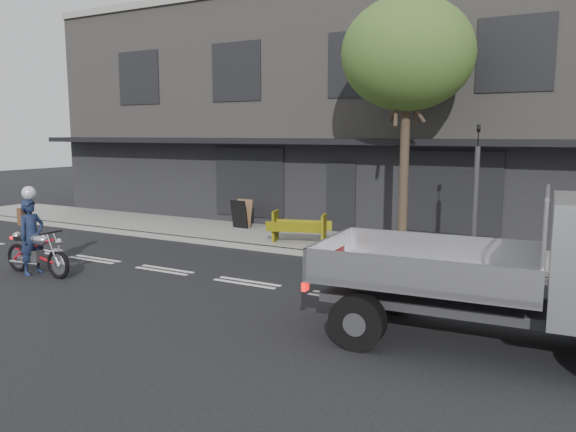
# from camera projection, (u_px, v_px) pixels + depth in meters

# --- Properties ---
(ground) EXTENTS (80.00, 80.00, 0.00)m
(ground) POSITION_uv_depth(u_px,v_px,m) (247.00, 283.00, 12.49)
(ground) COLOR black
(ground) RESTS_ON ground
(sidewalk) EXTENTS (32.00, 3.20, 0.15)m
(sidewalk) POSITION_uv_depth(u_px,v_px,m) (334.00, 244.00, 16.54)
(sidewalk) COLOR gray
(sidewalk) RESTS_ON ground
(kerb) EXTENTS (32.00, 0.20, 0.15)m
(kerb) POSITION_uv_depth(u_px,v_px,m) (310.00, 254.00, 15.16)
(kerb) COLOR gray
(kerb) RESTS_ON ground
(building_main) EXTENTS (26.00, 10.00, 8.00)m
(building_main) POSITION_uv_depth(u_px,v_px,m) (406.00, 115.00, 21.68)
(building_main) COLOR slate
(building_main) RESTS_ON ground
(street_tree) EXTENTS (3.40, 3.40, 6.74)m
(street_tree) POSITION_uv_depth(u_px,v_px,m) (407.00, 55.00, 14.29)
(street_tree) COLOR #382B21
(street_tree) RESTS_ON ground
(traffic_light_pole) EXTENTS (0.12, 0.12, 3.50)m
(traffic_light_pole) POSITION_uv_depth(u_px,v_px,m) (475.00, 204.00, 13.13)
(traffic_light_pole) COLOR #2D2D30
(traffic_light_pole) RESTS_ON ground
(motorcycle) EXTENTS (2.12, 0.61, 1.09)m
(motorcycle) POSITION_uv_depth(u_px,v_px,m) (37.00, 251.00, 13.13)
(motorcycle) COLOR black
(motorcycle) RESTS_ON ground
(rider) EXTENTS (0.43, 0.65, 1.78)m
(rider) POSITION_uv_depth(u_px,v_px,m) (32.00, 237.00, 13.15)
(rider) COLOR #17213F
(rider) RESTS_ON ground
(construction_barrier) EXTENTS (1.81, 1.11, 0.95)m
(construction_barrier) POSITION_uv_depth(u_px,v_px,m) (295.00, 229.00, 15.90)
(construction_barrier) COLOR yellow
(construction_barrier) RESTS_ON sidewalk
(sandwich_board) EXTENTS (0.62, 0.42, 0.95)m
(sandwich_board) POSITION_uv_depth(u_px,v_px,m) (239.00, 214.00, 18.69)
(sandwich_board) COLOR black
(sandwich_board) RESTS_ON sidewalk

